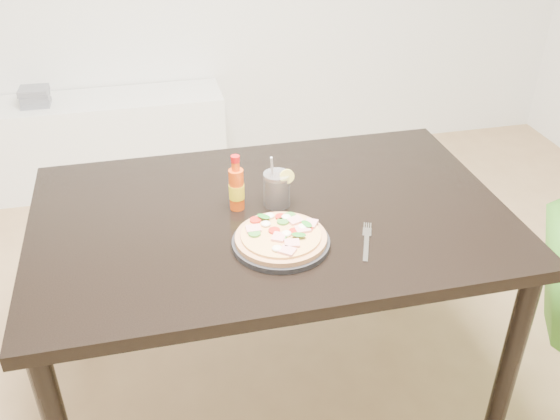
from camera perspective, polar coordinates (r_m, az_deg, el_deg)
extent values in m
cube|color=black|center=(1.86, -0.84, -0.71)|extent=(1.40, 0.90, 0.04)
cylinder|color=black|center=(2.04, 20.22, -13.21)|extent=(0.06, 0.06, 0.71)
cylinder|color=black|center=(2.38, -18.14, -5.25)|extent=(0.06, 0.06, 0.71)
cylinder|color=black|center=(2.56, 11.44, -1.44)|extent=(0.06, 0.06, 0.71)
cylinder|color=black|center=(1.70, 0.08, -3.00)|extent=(0.27, 0.27, 0.02)
cylinder|color=tan|center=(1.69, 0.08, -2.58)|extent=(0.25, 0.25, 0.01)
cylinder|color=#E2B162|center=(1.69, 0.09, -2.29)|extent=(0.22, 0.22, 0.01)
cube|color=pink|center=(1.73, 2.81, -1.22)|extent=(0.05, 0.05, 0.01)
cube|color=pink|center=(1.64, 1.11, -3.05)|extent=(0.04, 0.04, 0.01)
cube|color=pink|center=(1.67, -0.11, -2.49)|extent=(0.05, 0.05, 0.01)
cube|color=pink|center=(1.74, 1.40, -0.95)|extent=(0.05, 0.04, 0.01)
cube|color=pink|center=(1.62, 0.68, -3.74)|extent=(0.05, 0.05, 0.01)
cube|color=pink|center=(1.70, 2.08, -1.75)|extent=(0.04, 0.04, 0.01)
cube|color=pink|center=(1.70, -2.45, -1.72)|extent=(0.04, 0.03, 0.01)
cylinder|color=#B21D12|center=(1.74, -2.26, -0.93)|extent=(0.03, 0.03, 0.01)
cylinder|color=#B21D12|center=(1.75, 0.08, -0.63)|extent=(0.03, 0.03, 0.01)
cylinder|color=#B21D12|center=(1.69, -0.53, -1.89)|extent=(0.03, 0.03, 0.01)
cylinder|color=#B21D12|center=(1.71, 2.48, -1.69)|extent=(0.03, 0.03, 0.01)
cylinder|color=#B21D12|center=(1.69, 1.35, -1.99)|extent=(0.03, 0.03, 0.01)
cylinder|color=#357727|center=(1.67, 0.03, -2.51)|extent=(0.03, 0.03, 0.01)
cylinder|color=#357727|center=(1.76, 0.92, -0.55)|extent=(0.03, 0.03, 0.01)
cylinder|color=#357727|center=(1.68, -2.35, -2.17)|extent=(0.03, 0.03, 0.01)
cylinder|color=#357727|center=(1.73, 0.27, -1.06)|extent=(0.03, 0.03, 0.01)
ellipsoid|color=white|center=(1.68, 0.59, -2.16)|extent=(0.03, 0.03, 0.01)
ellipsoid|color=white|center=(1.76, -0.96, -0.53)|extent=(0.03, 0.03, 0.01)
ellipsoid|color=white|center=(1.71, 2.09, -1.54)|extent=(0.03, 0.03, 0.01)
ellipsoid|color=white|center=(1.72, -1.30, -1.27)|extent=(0.03, 0.03, 0.01)
ellipsoid|color=white|center=(1.62, -0.27, -3.53)|extent=(0.03, 0.03, 0.01)
ellipsoid|color=white|center=(1.75, 0.56, -0.65)|extent=(0.03, 0.03, 0.01)
ellipsoid|color=#1E721B|center=(1.74, -1.50, -0.58)|extent=(0.04, 0.04, 0.00)
ellipsoid|color=#1E721B|center=(1.67, 1.73, -2.26)|extent=(0.05, 0.04, 0.00)
ellipsoid|color=#1E721B|center=(1.71, 2.46, -1.26)|extent=(0.03, 0.05, 0.00)
cylinder|color=#DD460D|center=(1.84, -3.99, 1.89)|extent=(0.05, 0.05, 0.13)
cylinder|color=yellow|center=(1.84, -3.99, 1.72)|extent=(0.05, 0.05, 0.05)
cylinder|color=#DD460D|center=(1.80, -4.08, 4.04)|extent=(0.02, 0.02, 0.03)
cylinder|color=red|center=(1.79, -4.11, 4.69)|extent=(0.03, 0.03, 0.02)
cylinder|color=black|center=(1.86, -0.29, 1.75)|extent=(0.07, 0.07, 0.09)
cylinder|color=silver|center=(1.86, -0.30, 1.92)|extent=(0.08, 0.08, 0.11)
cylinder|color=#F2E059|center=(1.83, 0.64, 3.08)|extent=(0.04, 0.01, 0.04)
cylinder|color=#B2B2B7|center=(1.85, -0.67, 2.85)|extent=(0.03, 0.06, 0.17)
cube|color=silver|center=(1.70, 7.88, -3.52)|extent=(0.06, 0.12, 0.00)
cube|color=silver|center=(1.77, 7.96, -2.04)|extent=(0.04, 0.05, 0.00)
cube|color=silver|center=(1.80, 7.71, -1.44)|extent=(0.01, 0.03, 0.00)
cube|color=silver|center=(1.80, 7.90, -1.45)|extent=(0.01, 0.03, 0.00)
cube|color=silver|center=(1.80, 8.09, -1.47)|extent=(0.01, 0.03, 0.00)
cube|color=silver|center=(1.80, 8.28, -1.48)|extent=(0.01, 0.03, 0.00)
cube|color=white|center=(3.56, -16.59, 5.90)|extent=(1.40, 0.34, 0.50)
cube|color=slate|center=(3.47, -21.37, 8.98)|extent=(0.14, 0.12, 0.01)
cube|color=slate|center=(3.47, -21.40, 9.14)|extent=(0.14, 0.12, 0.01)
cube|color=slate|center=(3.47, -21.44, 9.30)|extent=(0.14, 0.12, 0.01)
cube|color=slate|center=(3.46, -21.47, 9.46)|extent=(0.14, 0.12, 0.01)
cube|color=slate|center=(3.46, -21.51, 9.62)|extent=(0.14, 0.12, 0.01)
cube|color=slate|center=(3.46, -21.54, 9.78)|extent=(0.14, 0.12, 0.01)
cube|color=slate|center=(3.45, -21.57, 9.94)|extent=(0.14, 0.12, 0.01)
cube|color=slate|center=(3.45, -21.61, 10.10)|extent=(0.14, 0.12, 0.01)
cube|color=slate|center=(3.45, -21.64, 10.26)|extent=(0.14, 0.12, 0.01)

